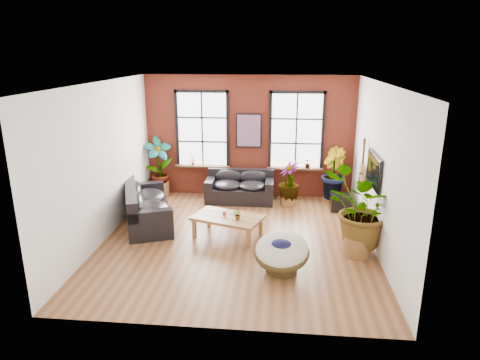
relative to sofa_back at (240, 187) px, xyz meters
The scene contains 19 objects.
room 2.89m from the sofa_back, 85.45° to the right, with size 6.04×6.54×3.54m.
sofa_back is the anchor object (origin of this frame).
sofa_left 2.89m from the sofa_back, 139.11° to the right, with size 1.80×2.60×0.95m.
coffee_table 2.51m from the sofa_back, 91.01° to the right, with size 1.75×1.34×0.59m.
papasan_chair 4.21m from the sofa_back, 73.43° to the right, with size 1.23×1.24×0.80m.
poster 1.64m from the sofa_back, 67.31° to the left, with size 0.74×0.06×0.98m.
tv_wall_unit 3.94m from the sofa_back, 33.81° to the right, with size 0.13×1.86×1.20m.
media_box 2.82m from the sofa_back, 10.72° to the right, with size 0.54×0.45×0.45m.
pot_back_left 2.44m from the sofa_back, behind, with size 0.69×0.69×0.42m.
pot_back_right 2.62m from the sofa_back, ahead, with size 0.56×0.56×0.34m.
pot_right_wall 4.22m from the sofa_back, 48.77° to the right, with size 0.63×0.63×0.43m.
pot_mid 1.41m from the sofa_back, ahead, with size 0.59×0.59×0.33m.
floor_plant_back_left 2.49m from the sofa_back, behind, with size 0.85×0.58×1.61m, color #175825.
floor_plant_back_right 2.62m from the sofa_back, ahead, with size 0.79×0.63×1.43m, color #175825.
floor_plant_right_wall 4.26m from the sofa_back, 48.09° to the right, with size 1.49×1.29×1.66m, color #175825.
floor_plant_mid 1.43m from the sofa_back, ahead, with size 0.61×0.61×1.09m, color #175825.
table_plant 2.66m from the sofa_back, 85.48° to the right, with size 0.20×0.18×0.23m, color #175825.
sill_plant_left 1.64m from the sofa_back, 163.31° to the left, with size 0.14×0.10×0.27m, color #175825.
sill_plant_right 2.05m from the sofa_back, 12.84° to the left, with size 0.15×0.15×0.27m, color #175825.
Camera 1 is at (0.92, -8.86, 4.12)m, focal length 32.00 mm.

